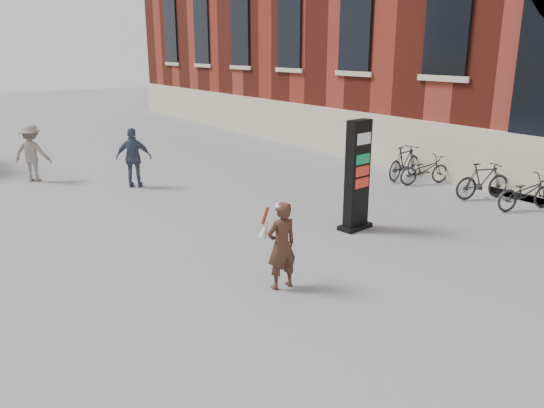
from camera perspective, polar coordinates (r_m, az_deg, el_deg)
ground at (r=8.96m, az=-2.08°, el=-10.29°), size 100.00×100.00×0.00m
info_pylon at (r=12.15m, az=9.16°, el=3.02°), size 0.86×0.51×2.53m
woman at (r=9.10m, az=1.00°, el=-4.36°), size 0.60×0.55×1.56m
pedestrian_b at (r=18.24m, az=-24.41°, el=5.03°), size 1.32×1.24×1.79m
pedestrian_c at (r=16.41m, az=-14.64°, el=4.84°), size 1.13×0.90×1.79m
bike_4 at (r=15.15m, az=25.65°, el=1.14°), size 1.86×1.05×0.93m
bike_5 at (r=15.78m, az=21.74°, el=2.33°), size 1.77×0.99×1.02m
bike_6 at (r=16.98m, az=16.07°, el=3.56°), size 1.80×1.02×0.89m
bike_7 at (r=17.47m, az=14.07°, el=4.37°), size 1.86×0.86×1.08m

